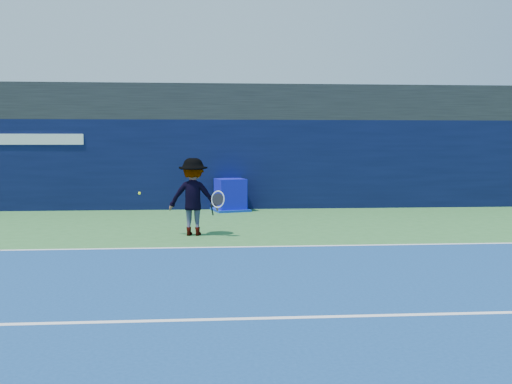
# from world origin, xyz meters

# --- Properties ---
(ground) EXTENTS (80.00, 80.00, 0.00)m
(ground) POSITION_xyz_m (0.00, 0.00, 0.00)
(ground) COLOR #316E33
(ground) RESTS_ON ground
(baseline) EXTENTS (24.00, 0.10, 0.01)m
(baseline) POSITION_xyz_m (0.00, 3.00, 0.01)
(baseline) COLOR white
(baseline) RESTS_ON ground
(service_line) EXTENTS (24.00, 0.10, 0.01)m
(service_line) POSITION_xyz_m (0.00, -2.00, 0.01)
(service_line) COLOR white
(service_line) RESTS_ON ground
(stadium_band) EXTENTS (36.00, 3.00, 1.20)m
(stadium_band) POSITION_xyz_m (0.00, 11.50, 3.60)
(stadium_band) COLOR black
(stadium_band) RESTS_ON back_wall_assembly
(back_wall_assembly) EXTENTS (36.00, 1.03, 3.00)m
(back_wall_assembly) POSITION_xyz_m (-0.00, 10.50, 1.50)
(back_wall_assembly) COLOR #090F33
(back_wall_assembly) RESTS_ON ground
(equipment_cart) EXTENTS (1.36, 1.36, 1.06)m
(equipment_cart) POSITION_xyz_m (0.03, 9.59, 0.48)
(equipment_cart) COLOR #0E0CB4
(equipment_cart) RESTS_ON ground
(tennis_player) EXTENTS (1.41, 0.85, 1.87)m
(tennis_player) POSITION_xyz_m (-1.01, 4.72, 0.94)
(tennis_player) COLOR white
(tennis_player) RESTS_ON ground
(tennis_ball) EXTENTS (0.07, 0.07, 0.07)m
(tennis_ball) POSITION_xyz_m (-2.35, 5.10, 1.00)
(tennis_ball) COLOR #DBF31B
(tennis_ball) RESTS_ON ground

